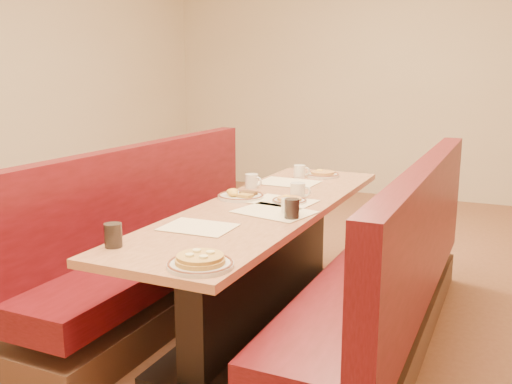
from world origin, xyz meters
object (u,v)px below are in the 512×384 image
at_px(coffee_mug_c, 298,191).
at_px(coffee_mug_d, 300,171).
at_px(coffee_mug_a, 289,206).
at_px(coffee_mug_b, 252,181).
at_px(soda_tumbler_mid, 292,209).
at_px(booth_left, 163,251).
at_px(booth_right, 388,287).
at_px(diner_table, 266,265).
at_px(pancake_plate, 200,262).
at_px(soda_tumbler_near, 113,235).
at_px(eggs_plate, 240,195).

xyz_separation_m(coffee_mug_c, coffee_mug_d, (-0.24, 0.66, -0.00)).
distance_m(coffee_mug_a, coffee_mug_b, 0.73).
bearing_deg(coffee_mug_b, soda_tumbler_mid, -46.22).
relative_size(booth_left, booth_right, 1.00).
height_order(coffee_mug_a, coffee_mug_d, coffee_mug_d).
xyz_separation_m(booth_left, coffee_mug_d, (0.61, 0.88, 0.44)).
bearing_deg(coffee_mug_b, diner_table, -51.08).
bearing_deg(coffee_mug_c, coffee_mug_b, 148.83).
distance_m(pancake_plate, coffee_mug_b, 1.57).
bearing_deg(soda_tumbler_near, coffee_mug_b, 89.85).
bearing_deg(soda_tumbler_mid, coffee_mug_a, 119.72).
bearing_deg(coffee_mug_b, eggs_plate, -73.90).
bearing_deg(eggs_plate, coffee_mug_b, 101.97).
xyz_separation_m(diner_table, soda_tumbler_near, (-0.28, -1.03, 0.43)).
bearing_deg(coffee_mug_b, pancake_plate, -68.17).
xyz_separation_m(coffee_mug_d, soda_tumbler_near, (-0.16, -1.92, 0.01)).
height_order(diner_table, eggs_plate, eggs_plate).
bearing_deg(soda_tumbler_mid, coffee_mug_c, 106.68).
relative_size(pancake_plate, coffee_mug_a, 2.46).
xyz_separation_m(eggs_plate, coffee_mug_a, (0.41, -0.24, 0.03)).
bearing_deg(booth_left, diner_table, 0.00).
bearing_deg(pancake_plate, coffee_mug_c, 93.62).
bearing_deg(booth_right, booth_left, 180.00).
relative_size(diner_table, coffee_mug_b, 20.56).
relative_size(booth_right, pancake_plate, 9.33).
height_order(booth_left, pancake_plate, booth_left).
bearing_deg(eggs_plate, booth_right, -5.24).
distance_m(booth_left, soda_tumbler_mid, 1.11).
distance_m(booth_left, pancake_plate, 1.50).
distance_m(coffee_mug_d, soda_tumbler_near, 1.92).
height_order(coffee_mug_b, coffee_mug_d, coffee_mug_b).
bearing_deg(coffee_mug_c, coffee_mug_d, 102.56).
height_order(pancake_plate, coffee_mug_b, coffee_mug_b).
bearing_deg(coffee_mug_a, soda_tumbler_mid, -43.54).
bearing_deg(booth_right, eggs_plate, 174.76).
xyz_separation_m(coffee_mug_b, soda_tumbler_near, (-0.00, -1.43, 0.01)).
xyz_separation_m(diner_table, coffee_mug_d, (-0.12, 0.88, 0.42)).
height_order(booth_left, coffee_mug_b, booth_left).
relative_size(diner_table, soda_tumbler_mid, 22.94).
relative_size(diner_table, eggs_plate, 8.84).
bearing_deg(coffee_mug_d, booth_right, -69.24).
xyz_separation_m(booth_left, eggs_plate, (0.52, 0.09, 0.41)).
bearing_deg(pancake_plate, booth_right, 64.24).
bearing_deg(eggs_plate, coffee_mug_d, 83.41).
distance_m(booth_right, coffee_mug_b, 1.17).
relative_size(booth_right, coffee_mug_c, 19.56).
relative_size(coffee_mug_c, coffee_mug_d, 1.10).
bearing_deg(coffee_mug_d, diner_table, -105.56).
xyz_separation_m(coffee_mug_a, soda_tumbler_mid, (0.06, -0.10, 0.01)).
distance_m(booth_right, soda_tumbler_mid, 0.69).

